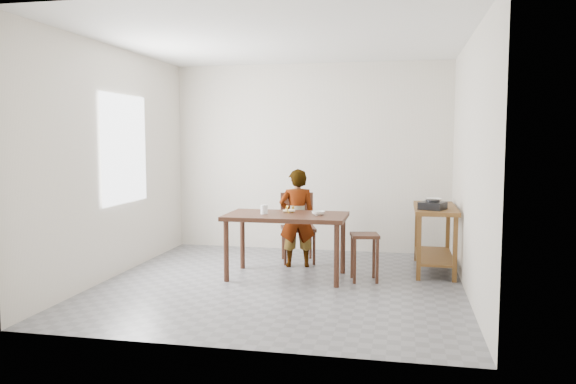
% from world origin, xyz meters
% --- Properties ---
extents(floor, '(4.00, 4.00, 0.04)m').
position_xyz_m(floor, '(0.00, 0.00, -0.02)').
color(floor, slate).
rests_on(floor, ground).
extents(ceiling, '(4.00, 4.00, 0.04)m').
position_xyz_m(ceiling, '(0.00, 0.00, 2.72)').
color(ceiling, white).
rests_on(ceiling, wall_back).
extents(wall_back, '(4.00, 0.04, 2.70)m').
position_xyz_m(wall_back, '(0.00, 2.02, 1.35)').
color(wall_back, beige).
rests_on(wall_back, ground).
extents(wall_front, '(4.00, 0.04, 2.70)m').
position_xyz_m(wall_front, '(0.00, -2.02, 1.35)').
color(wall_front, beige).
rests_on(wall_front, ground).
extents(wall_left, '(0.04, 4.00, 2.70)m').
position_xyz_m(wall_left, '(-2.02, 0.00, 1.35)').
color(wall_left, beige).
rests_on(wall_left, ground).
extents(wall_right, '(0.04, 4.00, 2.70)m').
position_xyz_m(wall_right, '(2.02, 0.00, 1.35)').
color(wall_right, beige).
rests_on(wall_right, ground).
extents(window_pane, '(0.02, 1.10, 1.30)m').
position_xyz_m(window_pane, '(-1.97, 0.20, 1.50)').
color(window_pane, white).
rests_on(window_pane, wall_left).
extents(dining_table, '(1.40, 0.80, 0.75)m').
position_xyz_m(dining_table, '(0.00, 0.30, 0.38)').
color(dining_table, '#3B1F14').
rests_on(dining_table, floor).
extents(prep_counter, '(0.50, 1.20, 0.80)m').
position_xyz_m(prep_counter, '(1.72, 1.00, 0.40)').
color(prep_counter, brown).
rests_on(prep_counter, floor).
extents(child, '(0.52, 0.40, 1.25)m').
position_xyz_m(child, '(0.02, 0.88, 0.62)').
color(child, white).
rests_on(child, floor).
extents(dining_chair, '(0.54, 0.54, 0.90)m').
position_xyz_m(dining_chair, '(-0.01, 1.14, 0.45)').
color(dining_chair, '#3B1F14').
rests_on(dining_chair, floor).
extents(stool, '(0.36, 0.36, 0.55)m').
position_xyz_m(stool, '(0.91, 0.32, 0.27)').
color(stool, '#3B1F14').
rests_on(stool, floor).
extents(glass_tumbler, '(0.09, 0.09, 0.10)m').
position_xyz_m(glass_tumbler, '(-0.26, 0.28, 0.80)').
color(glass_tumbler, white).
rests_on(glass_tumbler, dining_table).
extents(small_bowl, '(0.19, 0.19, 0.05)m').
position_xyz_m(small_bowl, '(0.38, 0.29, 0.77)').
color(small_bowl, white).
rests_on(small_bowl, dining_table).
extents(banana, '(0.17, 0.13, 0.06)m').
position_xyz_m(banana, '(0.01, 0.42, 0.78)').
color(banana, '#DFBC50').
rests_on(banana, dining_table).
extents(serving_bowl, '(0.24, 0.24, 0.05)m').
position_xyz_m(serving_bowl, '(1.72, 1.45, 0.83)').
color(serving_bowl, white).
rests_on(serving_bowl, prep_counter).
extents(gas_burner, '(0.35, 0.35, 0.09)m').
position_xyz_m(gas_burner, '(1.67, 0.68, 0.84)').
color(gas_burner, black).
rests_on(gas_burner, prep_counter).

